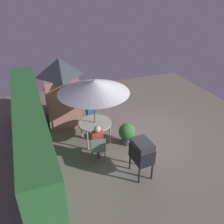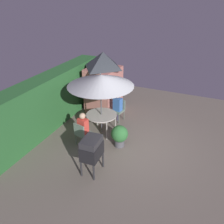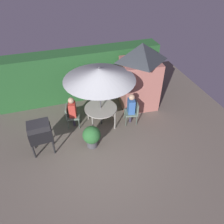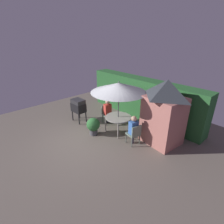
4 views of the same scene
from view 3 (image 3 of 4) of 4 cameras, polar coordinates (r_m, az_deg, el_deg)
name	(u,v)px [view 3 (image 3 of 4)]	position (r m, az deg, el deg)	size (l,w,h in m)	color
ground_plane	(102,152)	(7.29, -2.62, -10.49)	(11.00, 11.00, 0.00)	#6B6056
hedge_backdrop	(80,75)	(9.35, -8.52, 9.74)	(6.81, 0.82, 2.10)	#28602D
garden_shed	(140,76)	(8.58, 7.35, 9.48)	(1.61, 1.45, 2.68)	#B26B60
patio_table	(101,109)	(7.83, -2.99, 0.76)	(1.18, 1.18, 0.77)	#B2ADA3
patio_umbrella	(99,74)	(7.04, -3.38, 10.02)	(2.40, 2.40, 2.40)	#4C4C51
bbq_grill	(40,132)	(7.07, -18.54, -5.06)	(0.72, 0.53, 1.20)	black
chair_near_shed	(71,115)	(8.01, -10.86, -0.67)	(0.56, 0.55, 0.90)	slate
chair_far_side	(133,111)	(8.07, 5.61, 0.28)	(0.54, 0.54, 0.90)	slate
potted_plant_by_shed	(92,136)	(7.18, -5.41, -6.33)	(0.60, 0.60, 0.80)	#4C4C51
person_in_red	(72,109)	(7.84, -10.47, 0.85)	(0.31, 0.38, 1.26)	#CC3D33
person_in_blue	(131,105)	(7.90, 5.11, 1.73)	(0.30, 0.38, 1.26)	#3866B2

